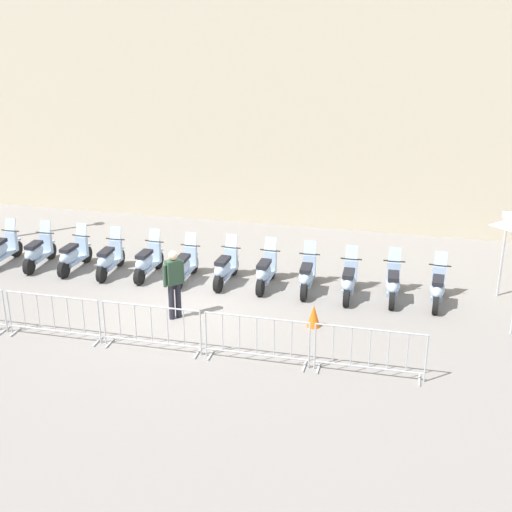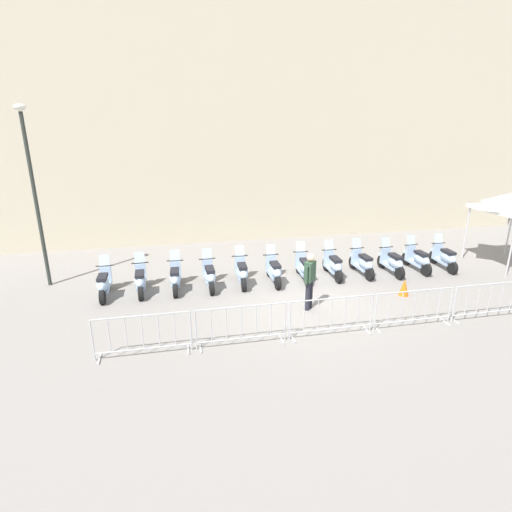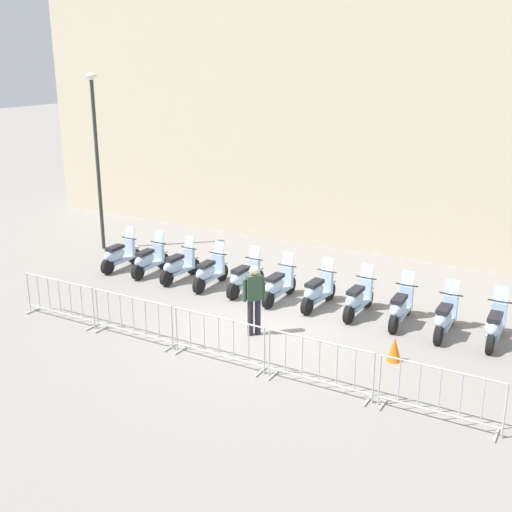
# 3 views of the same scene
# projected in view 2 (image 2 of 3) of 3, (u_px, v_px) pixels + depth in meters

# --- Properties ---
(ground_plane) EXTENTS (120.00, 120.00, 0.00)m
(ground_plane) POSITION_uv_depth(u_px,v_px,m) (306.00, 304.00, 12.41)
(ground_plane) COLOR gray
(building_facade) EXTENTS (28.09, 3.91, 14.95)m
(building_facade) POSITION_uv_depth(u_px,v_px,m) (251.00, 72.00, 18.01)
(building_facade) COLOR beige
(building_facade) RESTS_ON ground
(motorcycle_0) EXTENTS (0.56, 1.72, 1.24)m
(motorcycle_0) POSITION_uv_depth(u_px,v_px,m) (104.00, 284.00, 12.77)
(motorcycle_0) COLOR black
(motorcycle_0) RESTS_ON ground
(motorcycle_1) EXTENTS (0.56, 1.72, 1.24)m
(motorcycle_1) POSITION_uv_depth(u_px,v_px,m) (141.00, 280.00, 13.04)
(motorcycle_1) COLOR black
(motorcycle_1) RESTS_ON ground
(motorcycle_2) EXTENTS (0.58, 1.73, 1.24)m
(motorcycle_2) POSITION_uv_depth(u_px,v_px,m) (175.00, 278.00, 13.26)
(motorcycle_2) COLOR black
(motorcycle_2) RESTS_ON ground
(motorcycle_3) EXTENTS (0.56, 1.72, 1.24)m
(motorcycle_3) POSITION_uv_depth(u_px,v_px,m) (209.00, 276.00, 13.44)
(motorcycle_3) COLOR black
(motorcycle_3) RESTS_ON ground
(motorcycle_4) EXTENTS (0.58, 1.73, 1.24)m
(motorcycle_4) POSITION_uv_depth(u_px,v_px,m) (242.00, 272.00, 13.74)
(motorcycle_4) COLOR black
(motorcycle_4) RESTS_ON ground
(motorcycle_5) EXTENTS (0.56, 1.73, 1.24)m
(motorcycle_5) POSITION_uv_depth(u_px,v_px,m) (274.00, 271.00, 13.88)
(motorcycle_5) COLOR black
(motorcycle_5) RESTS_ON ground
(motorcycle_6) EXTENTS (0.59, 1.72, 1.24)m
(motorcycle_6) POSITION_uv_depth(u_px,v_px,m) (304.00, 268.00, 14.19)
(motorcycle_6) COLOR black
(motorcycle_6) RESTS_ON ground
(motorcycle_7) EXTENTS (0.56, 1.73, 1.24)m
(motorcycle_7) POSITION_uv_depth(u_px,v_px,m) (333.00, 265.00, 14.43)
(motorcycle_7) COLOR black
(motorcycle_7) RESTS_ON ground
(motorcycle_8) EXTENTS (0.56, 1.72, 1.24)m
(motorcycle_8) POSITION_uv_depth(u_px,v_px,m) (363.00, 263.00, 14.62)
(motorcycle_8) COLOR black
(motorcycle_8) RESTS_ON ground
(motorcycle_9) EXTENTS (0.56, 1.72, 1.24)m
(motorcycle_9) POSITION_uv_depth(u_px,v_px,m) (392.00, 262.00, 14.74)
(motorcycle_9) COLOR black
(motorcycle_9) RESTS_ON ground
(motorcycle_10) EXTENTS (0.56, 1.72, 1.24)m
(motorcycle_10) POSITION_uv_depth(u_px,v_px,m) (418.00, 259.00, 15.05)
(motorcycle_10) COLOR black
(motorcycle_10) RESTS_ON ground
(motorcycle_11) EXTENTS (0.59, 1.72, 1.24)m
(motorcycle_11) POSITION_uv_depth(u_px,v_px,m) (445.00, 258.00, 15.24)
(motorcycle_11) COLOR black
(motorcycle_11) RESTS_ON ground
(barrier_segment_0) EXTENTS (2.28, 0.55, 1.07)m
(barrier_segment_0) POSITION_uv_depth(u_px,v_px,m) (143.00, 336.00, 9.49)
(barrier_segment_0) COLOR #B2B5B7
(barrier_segment_0) RESTS_ON ground
(barrier_segment_1) EXTENTS (2.28, 0.55, 1.07)m
(barrier_segment_1) POSITION_uv_depth(u_px,v_px,m) (242.00, 326.00, 9.96)
(barrier_segment_1) COLOR #B2B5B7
(barrier_segment_1) RESTS_ON ground
(barrier_segment_2) EXTENTS (2.28, 0.55, 1.07)m
(barrier_segment_2) POSITION_uv_depth(u_px,v_px,m) (331.00, 317.00, 10.42)
(barrier_segment_2) COLOR #B2B5B7
(barrier_segment_2) RESTS_ON ground
(barrier_segment_3) EXTENTS (2.28, 0.55, 1.07)m
(barrier_segment_3) POSITION_uv_depth(u_px,v_px,m) (414.00, 309.00, 10.88)
(barrier_segment_3) COLOR #B2B5B7
(barrier_segment_3) RESTS_ON ground
(barrier_segment_4) EXTENTS (2.28, 0.55, 1.07)m
(barrier_segment_4) POSITION_uv_depth(u_px,v_px,m) (489.00, 301.00, 11.35)
(barrier_segment_4) COLOR #B2B5B7
(barrier_segment_4) RESTS_ON ground
(street_lamp) EXTENTS (0.36, 0.36, 5.85)m
(street_lamp) POSITION_uv_depth(u_px,v_px,m) (33.00, 182.00, 12.78)
(street_lamp) COLOR #2D332D
(street_lamp) RESTS_ON ground
(officer_near_row_end) EXTENTS (0.43, 0.41, 1.73)m
(officer_near_row_end) POSITION_uv_depth(u_px,v_px,m) (310.00, 278.00, 11.78)
(officer_near_row_end) COLOR #23232D
(officer_near_row_end) RESTS_ON ground
(traffic_cone) EXTENTS (0.32, 0.32, 0.55)m
(traffic_cone) POSITION_uv_depth(u_px,v_px,m) (404.00, 287.00, 12.95)
(traffic_cone) COLOR orange
(traffic_cone) RESTS_ON ground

